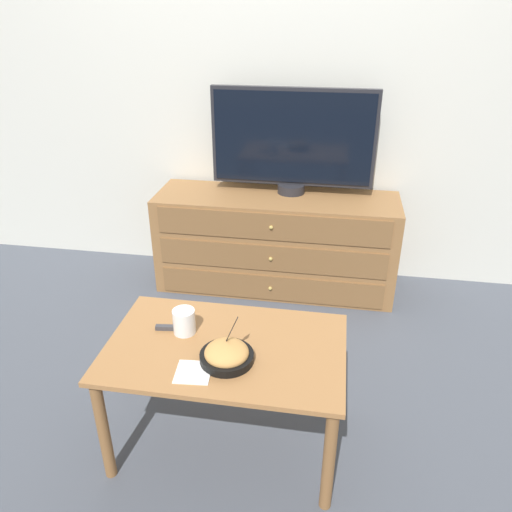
# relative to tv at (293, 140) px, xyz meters

# --- Properties ---
(ground_plane) EXTENTS (12.00, 12.00, 0.00)m
(ground_plane) POSITION_rel_tv_xyz_m (-0.20, 0.16, -0.92)
(ground_plane) COLOR #474C56
(wall_back) EXTENTS (12.00, 0.05, 2.60)m
(wall_back) POSITION_rel_tv_xyz_m (-0.20, 0.18, 0.38)
(wall_back) COLOR silver
(wall_back) RESTS_ON ground_plane
(dresser) EXTENTS (1.46, 0.46, 0.60)m
(dresser) POSITION_rel_tv_xyz_m (-0.08, -0.09, -0.62)
(dresser) COLOR olive
(dresser) RESTS_ON ground_plane
(tv) EXTENTS (0.96, 0.17, 0.62)m
(tv) POSITION_rel_tv_xyz_m (0.00, 0.00, 0.00)
(tv) COLOR #232328
(tv) RESTS_ON dresser
(coffee_table) EXTENTS (0.91, 0.57, 0.49)m
(coffee_table) POSITION_rel_tv_xyz_m (-0.10, -1.40, -0.51)
(coffee_table) COLOR #9E6B3D
(coffee_table) RESTS_ON ground_plane
(takeout_bowl) EXTENTS (0.20, 0.20, 0.17)m
(takeout_bowl) POSITION_rel_tv_xyz_m (-0.08, -1.48, -0.41)
(takeout_bowl) COLOR black
(takeout_bowl) RESTS_ON coffee_table
(drink_cup) EXTENTS (0.09, 0.09, 0.10)m
(drink_cup) POSITION_rel_tv_xyz_m (-0.28, -1.34, -0.39)
(drink_cup) COLOR #9E6638
(drink_cup) RESTS_ON coffee_table
(napkin) EXTENTS (0.13, 0.13, 0.00)m
(napkin) POSITION_rel_tv_xyz_m (-0.18, -1.57, -0.43)
(napkin) COLOR white
(napkin) RESTS_ON coffee_table
(remote_control) EXTENTS (0.14, 0.04, 0.02)m
(remote_control) POSITION_rel_tv_xyz_m (-0.33, -1.33, -0.43)
(remote_control) COLOR #38383D
(remote_control) RESTS_ON coffee_table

